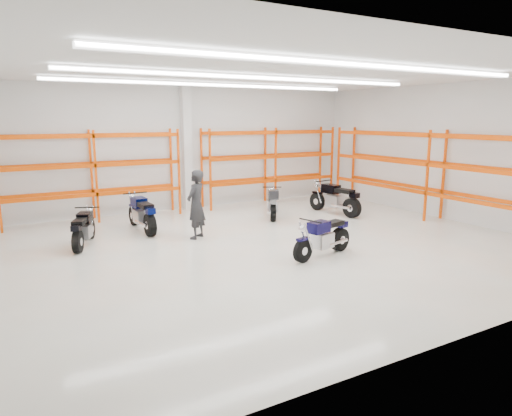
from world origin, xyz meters
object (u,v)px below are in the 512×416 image
standing_man (196,204)px  structural_column (187,149)px  motorcycle_main (325,237)px  motorcycle_back_b (142,214)px  motorcycle_back_d (336,199)px  motorcycle_back_a (83,230)px  motorcycle_back_c (273,203)px

standing_man → structural_column: structural_column is taller
motorcycle_main → structural_column: 7.55m
motorcycle_back_b → standing_man: 1.97m
motorcycle_back_d → standing_man: standing_man is taller
motorcycle_main → structural_column: bearing=96.1°
motorcycle_main → standing_man: bearing=124.1°
motorcycle_back_d → standing_man: bearing=-173.7°
motorcycle_main → motorcycle_back_d: motorcycle_back_d is taller
motorcycle_back_a → motorcycle_back_b: bearing=25.5°
motorcycle_back_b → motorcycle_main: bearing=-55.3°
motorcycle_back_a → structural_column: 5.81m
motorcycle_main → motorcycle_back_b: size_ratio=0.89×
motorcycle_back_d → motorcycle_back_a: bearing=179.6°
motorcycle_main → standing_man: (-2.13, 3.14, 0.51)m
structural_column → motorcycle_back_d: bearing=-40.0°
motorcycle_back_c → motorcycle_back_d: size_ratio=0.82×
motorcycle_back_c → motorcycle_back_d: motorcycle_back_d is taller
motorcycle_main → motorcycle_back_b: (-3.25, 4.70, 0.05)m
motorcycle_back_c → standing_man: bearing=-159.4°
motorcycle_back_a → standing_man: bearing=-13.0°
motorcycle_main → motorcycle_back_c: bearing=75.1°
motorcycle_main → structural_column: size_ratio=0.45×
motorcycle_main → standing_man: size_ratio=1.02×
motorcycle_back_b → motorcycle_back_d: (6.68, -0.94, 0.02)m
motorcycle_back_a → motorcycle_back_c: bearing=5.1°
standing_man → motorcycle_back_d: bearing=147.0°
motorcycle_main → motorcycle_back_b: motorcycle_back_b is taller
motorcycle_back_a → motorcycle_back_c: size_ratio=0.98×
motorcycle_back_b → standing_man: bearing=-54.2°
standing_man → structural_column: bearing=-147.3°
motorcycle_back_a → motorcycle_back_b: 2.03m
motorcycle_back_d → standing_man: 5.61m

